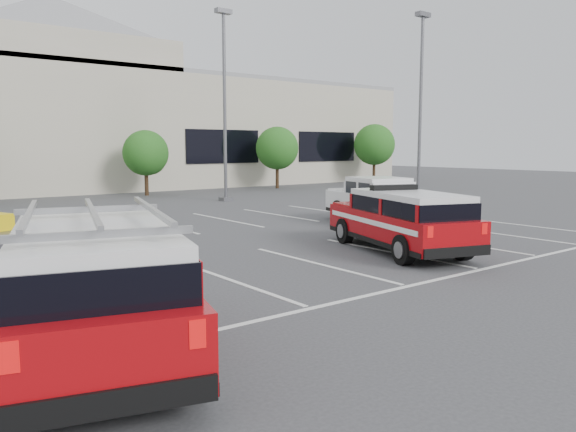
% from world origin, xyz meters
% --- Properties ---
extents(ground, '(120.00, 120.00, 0.00)m').
position_xyz_m(ground, '(0.00, 0.00, 0.00)').
color(ground, '#38383A').
rests_on(ground, ground).
extents(stall_markings, '(23.00, 15.00, 0.01)m').
position_xyz_m(stall_markings, '(0.00, 4.50, 0.01)').
color(stall_markings, silver).
rests_on(stall_markings, ground).
extents(convention_building, '(60.00, 16.99, 13.20)m').
position_xyz_m(convention_building, '(0.18, 31.86, 4.72)').
color(convention_building, beige).
rests_on(convention_building, ground).
extents(tree_mid_right, '(2.77, 2.77, 3.99)m').
position_xyz_m(tree_mid_right, '(5.09, 22.05, 2.50)').
color(tree_mid_right, '#3F2B19').
rests_on(tree_mid_right, ground).
extents(tree_right, '(3.07, 3.07, 4.42)m').
position_xyz_m(tree_right, '(15.09, 22.05, 2.77)').
color(tree_right, '#3F2B19').
rests_on(tree_right, ground).
extents(tree_far_right, '(3.37, 3.37, 4.85)m').
position_xyz_m(tree_far_right, '(25.09, 22.05, 3.04)').
color(tree_far_right, '#3F2B19').
rests_on(tree_far_right, ground).
extents(light_pole_mid, '(0.90, 0.60, 10.24)m').
position_xyz_m(light_pole_mid, '(7.00, 16.00, 5.19)').
color(light_pole_mid, '#59595E').
rests_on(light_pole_mid, ground).
extents(light_pole_right, '(0.90, 0.60, 10.24)m').
position_xyz_m(light_pole_right, '(16.00, 10.00, 5.19)').
color(light_pole_right, '#59595E').
rests_on(light_pole_right, ground).
extents(fire_chief_suv, '(3.48, 5.66, 1.87)m').
position_xyz_m(fire_chief_suv, '(2.97, -0.06, 0.77)').
color(fire_chief_suv, '#95070B').
rests_on(fire_chief_suv, ground).
extents(white_pickup, '(3.43, 6.21, 1.81)m').
position_xyz_m(white_pickup, '(6.52, 3.81, 0.72)').
color(white_pickup, silver).
rests_on(white_pickup, ground).
extents(ladder_suv, '(3.55, 5.84, 2.15)m').
position_xyz_m(ladder_suv, '(-6.65, -2.87, 0.86)').
color(ladder_suv, '#95070B').
rests_on(ladder_suv, ground).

